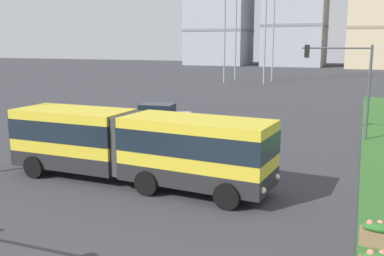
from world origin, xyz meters
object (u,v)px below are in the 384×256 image
articulated_bus (136,145)px  traffic_light_far_right (346,74)px  car_silver_hatch (159,115)px  flower_planter_2 (379,234)px

articulated_bus → traffic_light_far_right: traffic_light_far_right is taller
car_silver_hatch → flower_planter_2: size_ratio=4.16×
articulated_bus → flower_planter_2: 10.05m
articulated_bus → flower_planter_2: bearing=-16.5°
articulated_bus → car_silver_hatch: articulated_bus is taller
car_silver_hatch → articulated_bus: bearing=-68.6°
car_silver_hatch → flower_planter_2: 20.98m
articulated_bus → traffic_light_far_right: bearing=58.2°
articulated_bus → car_silver_hatch: size_ratio=2.61×
car_silver_hatch → traffic_light_far_right: bearing=0.7°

